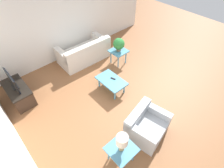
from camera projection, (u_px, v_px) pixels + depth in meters
ground_plane at (127, 95)px, 5.36m from camera, size 14.00×14.00×0.00m
wall_back at (6, 133)px, 2.95m from camera, size 7.20×0.12×2.70m
wall_right at (66, 19)px, 6.01m from camera, size 0.12×7.20×2.70m
sofa at (85, 53)px, 6.39m from camera, size 1.00×1.85×0.81m
armchair at (146, 126)px, 4.26m from camera, size 0.98×1.08×0.70m
coffee_table at (111, 81)px, 5.27m from camera, size 0.92×0.57×0.40m
side_table_plant at (119, 52)px, 6.17m from camera, size 0.56×0.56×0.53m
side_table_lamp at (121, 150)px, 3.65m from camera, size 0.56×0.56×0.53m
tv_stand_chest at (19, 93)px, 5.05m from camera, size 1.09×0.54×0.51m
television at (12, 81)px, 4.71m from camera, size 0.79×0.16×0.48m
potted_plant at (119, 44)px, 5.93m from camera, size 0.40×0.40×0.47m
table_lamp at (122, 141)px, 3.37m from camera, size 0.24×0.24×0.48m
remote_control at (113, 79)px, 5.28m from camera, size 0.16×0.08×0.02m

